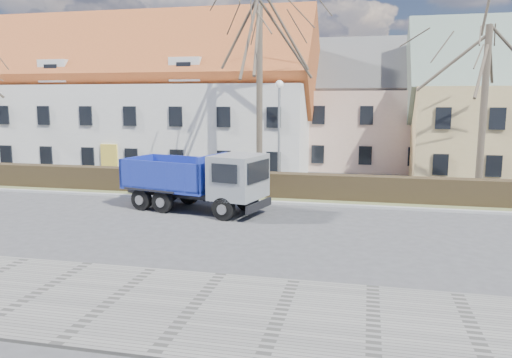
% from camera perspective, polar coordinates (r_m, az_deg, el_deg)
% --- Properties ---
extents(ground, '(120.00, 120.00, 0.00)m').
position_cam_1_polar(ground, '(20.88, 0.76, -5.44)').
color(ground, '#3E3D40').
extents(sidewalk_near, '(80.00, 5.00, 0.08)m').
position_cam_1_polar(sidewalk_near, '(13.11, -7.22, -14.46)').
color(sidewalk_near, slate).
rests_on(sidewalk_near, ground).
extents(curb_far, '(80.00, 0.30, 0.12)m').
position_cam_1_polar(curb_far, '(25.27, 2.93, -2.72)').
color(curb_far, '#989898').
rests_on(curb_far, ground).
extents(grass_strip, '(80.00, 3.00, 0.10)m').
position_cam_1_polar(grass_strip, '(26.82, 3.51, -2.05)').
color(grass_strip, '#545C34').
rests_on(grass_strip, ground).
extents(hedge, '(60.00, 0.90, 1.30)m').
position_cam_1_polar(hedge, '(26.51, 3.46, -0.86)').
color(hedge, black).
rests_on(hedge, ground).
extents(building_white, '(26.80, 10.80, 9.50)m').
position_cam_1_polar(building_white, '(39.68, -13.07, 8.22)').
color(building_white, silver).
rests_on(building_white, ground).
extents(building_pink, '(10.80, 8.80, 8.00)m').
position_cam_1_polar(building_pink, '(39.78, 12.56, 7.16)').
color(building_pink, '#D6AD97').
rests_on(building_pink, ground).
extents(tree_1, '(9.20, 9.20, 12.65)m').
position_cam_1_polar(tree_1, '(28.95, 0.40, 11.29)').
color(tree_1, '#463C30').
rests_on(tree_1, ground).
extents(tree_2, '(8.00, 8.00, 11.00)m').
position_cam_1_polar(tree_2, '(28.86, 24.67, 8.82)').
color(tree_2, '#463C30').
rests_on(tree_2, ground).
extents(dump_truck, '(7.64, 4.33, 2.88)m').
position_cam_1_polar(dump_truck, '(23.85, -7.55, -0.14)').
color(dump_truck, navy).
rests_on(dump_truck, ground).
extents(streetlight, '(0.49, 0.49, 6.32)m').
position_cam_1_polar(streetlight, '(27.27, 2.65, 4.75)').
color(streetlight, gray).
rests_on(streetlight, ground).
extents(cart_frame, '(0.77, 0.61, 0.61)m').
position_cam_1_polar(cart_frame, '(25.97, -6.04, -1.88)').
color(cart_frame, silver).
rests_on(cart_frame, ground).
extents(parked_car_a, '(4.65, 3.05, 1.47)m').
position_cam_1_polar(parked_car_a, '(34.56, -12.14, 1.46)').
color(parked_car_a, '#26272A').
rests_on(parked_car_a, ground).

